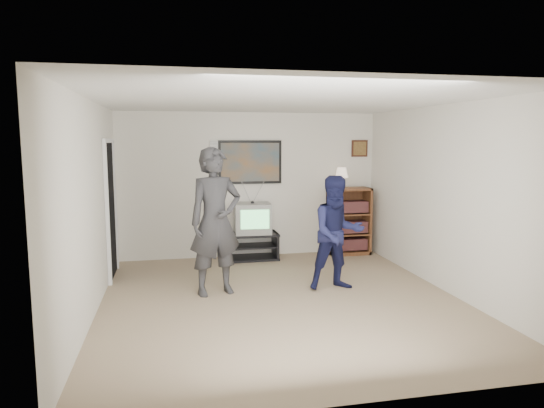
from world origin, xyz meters
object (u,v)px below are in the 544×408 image
object	(u,v)px
crt_television	(252,218)
person_short	(337,233)
media_stand	(251,246)
person_tall	(216,222)
bookshelf	(349,221)

from	to	relation	value
crt_television	person_short	xyz separation A→B (m)	(0.85, -1.90, 0.07)
person_short	media_stand	bearing A→B (deg)	113.38
media_stand	person_tall	xyz separation A→B (m)	(-0.75, -1.76, 0.74)
person_tall	crt_television	bearing A→B (deg)	50.88
crt_television	bookshelf	distance (m)	1.76
media_stand	person_short	bearing A→B (deg)	-65.20
crt_television	person_short	distance (m)	2.08
media_stand	person_tall	bearing A→B (deg)	-113.18
media_stand	crt_television	bearing A→B (deg)	0.02
media_stand	crt_television	xyz separation A→B (m)	(0.03, -0.00, 0.48)
crt_television	person_tall	xyz separation A→B (m)	(-0.78, -1.76, 0.26)
bookshelf	person_tall	size ratio (longest dim) A/B	0.61
person_short	person_tall	bearing A→B (deg)	173.81
person_tall	person_short	bearing A→B (deg)	-19.99
media_stand	person_tall	distance (m)	2.05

